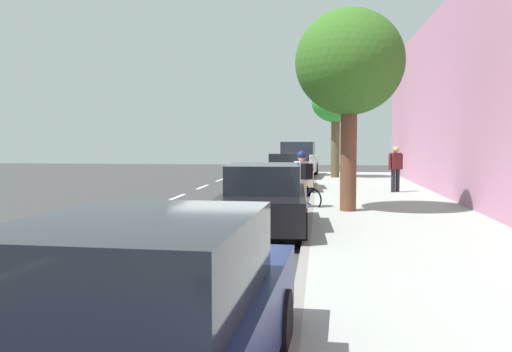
{
  "coord_description": "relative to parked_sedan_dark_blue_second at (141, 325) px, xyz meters",
  "views": [
    {
      "loc": [
        2.03,
        -12.28,
        2.05
      ],
      "look_at": [
        0.31,
        1.98,
        1.08
      ],
      "focal_mm": 37.64,
      "sensor_mm": 36.0,
      "label": 1
    }
  ],
  "objects": [
    {
      "name": "cyclist_with_backpack",
      "position": [
        0.74,
        11.55,
        0.32
      ],
      "size": [
        0.54,
        0.55,
        1.75
      ],
      "color": "#C6B284",
      "rests_on": "ground"
    },
    {
      "name": "parked_sedan_black_mid",
      "position": [
        0.02,
        8.1,
        0.0
      ],
      "size": [
        1.98,
        4.47,
        1.52
      ],
      "color": "black",
      "rests_on": "ground"
    },
    {
      "name": "street_tree_near_cyclist",
      "position": [
        1.99,
        10.97,
        3.3
      ],
      "size": [
        2.88,
        2.88,
        5.37
      ],
      "color": "brown",
      "rests_on": "sidewalk"
    },
    {
      "name": "ground",
      "position": [
        -0.79,
        8.71,
        -0.75
      ],
      "size": [
        63.71,
        63.71,
        0.0
      ],
      "primitive_type": "plane",
      "color": "#363636"
    },
    {
      "name": "street_tree_mid_block",
      "position": [
        1.99,
        23.99,
        3.11
      ],
      "size": [
        2.44,
        2.44,
        4.85
      ],
      "color": "brown",
      "rests_on": "sidewalk"
    },
    {
      "name": "bicycle_at_curb",
      "position": [
        0.52,
        12.02,
        -0.38
      ],
      "size": [
        1.56,
        0.83,
        0.75
      ],
      "color": "black",
      "rests_on": "ground"
    },
    {
      "name": "parked_pickup_white_farthest",
      "position": [
        -0.02,
        24.65,
        0.15
      ],
      "size": [
        2.32,
        5.42,
        1.95
      ],
      "color": "white",
      "rests_on": "ground"
    },
    {
      "name": "curb_edge",
      "position": [
        0.99,
        8.71,
        -0.68
      ],
      "size": [
        0.16,
        39.82,
        0.15
      ],
      "primitive_type": "cube",
      "color": "gray",
      "rests_on": "ground"
    },
    {
      "name": "lane_stripe_centre",
      "position": [
        -3.86,
        8.8,
        -0.75
      ],
      "size": [
        0.14,
        40.0,
        0.01
      ],
      "color": "white",
      "rests_on": "ground"
    },
    {
      "name": "lane_stripe_bike_edge",
      "position": [
        -0.48,
        8.71,
        -0.75
      ],
      "size": [
        0.12,
        39.82,
        0.01
      ],
      "primitive_type": "cube",
      "color": "white",
      "rests_on": "ground"
    },
    {
      "name": "sidewalk",
      "position": [
        3.22,
        8.71,
        -0.68
      ],
      "size": [
        4.31,
        39.82,
        0.15
      ],
      "primitive_type": "cube",
      "color": "#959E95",
      "rests_on": "ground"
    },
    {
      "name": "parked_sedan_dark_blue_second",
      "position": [
        0.0,
        0.0,
        0.0
      ],
      "size": [
        1.98,
        4.47,
        1.52
      ],
      "color": "navy",
      "rests_on": "ground"
    },
    {
      "name": "parked_sedan_tan_far",
      "position": [
        -0.01,
        17.84,
        0.0
      ],
      "size": [
        2.05,
        4.5,
        1.52
      ],
      "color": "tan",
      "rests_on": "ground"
    },
    {
      "name": "pedestrian_on_phone",
      "position": [
        3.97,
        16.44,
        0.34
      ],
      "size": [
        0.55,
        0.39,
        1.67
      ],
      "color": "black",
      "rests_on": "sidewalk"
    }
  ]
}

